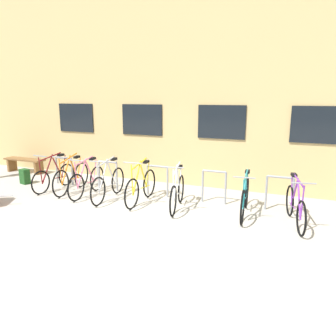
{
  "coord_description": "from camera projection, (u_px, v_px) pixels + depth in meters",
  "views": [
    {
      "loc": [
        3.14,
        -5.38,
        2.53
      ],
      "look_at": [
        0.29,
        1.6,
        0.84
      ],
      "focal_mm": 34.04,
      "sensor_mm": 36.0,
      "label": 1
    }
  ],
  "objects": [
    {
      "name": "ground_plane",
      "position": [
        126.0,
        222.0,
        6.58
      ],
      "size": [
        42.0,
        42.0,
        0.0
      ],
      "primitive_type": "plane",
      "color": "#B2ADA0"
    },
    {
      "name": "storefront_building",
      "position": [
        213.0,
        79.0,
        11.96
      ],
      "size": [
        28.0,
        7.1,
        6.37
      ],
      "color": "tan",
      "rests_on": "ground"
    },
    {
      "name": "bike_rack",
      "position": [
        157.0,
        177.0,
        8.23
      ],
      "size": [
        6.62,
        0.05,
        0.82
      ],
      "color": "gray",
      "rests_on": "ground"
    },
    {
      "name": "bicycle_white",
      "position": [
        177.0,
        192.0,
        7.35
      ],
      "size": [
        0.45,
        1.64,
        1.09
      ],
      "color": "black",
      "rests_on": "ground"
    },
    {
      "name": "bicycle_purple",
      "position": [
        295.0,
        206.0,
        6.42
      ],
      "size": [
        0.53,
        1.71,
        1.02
      ],
      "color": "black",
      "rests_on": "ground"
    },
    {
      "name": "bicycle_yellow",
      "position": [
        141.0,
        186.0,
        7.78
      ],
      "size": [
        0.44,
        1.73,
        1.1
      ],
      "color": "black",
      "rests_on": "ground"
    },
    {
      "name": "bicycle_pink",
      "position": [
        87.0,
        181.0,
        8.34
      ],
      "size": [
        0.44,
        1.67,
        1.04
      ],
      "color": "black",
      "rests_on": "ground"
    },
    {
      "name": "bicycle_maroon",
      "position": [
        54.0,
        176.0,
        8.88
      ],
      "size": [
        0.44,
        1.64,
        1.05
      ],
      "color": "black",
      "rests_on": "ground"
    },
    {
      "name": "bicycle_teal",
      "position": [
        245.0,
        197.0,
        6.94
      ],
      "size": [
        0.44,
        1.83,
        0.99
      ],
      "color": "black",
      "rests_on": "ground"
    },
    {
      "name": "bicycle_orange",
      "position": [
        72.0,
        177.0,
        8.67
      ],
      "size": [
        0.44,
        1.72,
        1.07
      ],
      "color": "black",
      "rests_on": "ground"
    },
    {
      "name": "bicycle_silver",
      "position": [
        108.0,
        184.0,
        8.04
      ],
      "size": [
        0.44,
        1.77,
        1.08
      ],
      "color": "black",
      "rests_on": "ground"
    },
    {
      "name": "wooden_bench",
      "position": [
        25.0,
        162.0,
        10.85
      ],
      "size": [
        1.51,
        0.4,
        0.48
      ],
      "color": "brown",
      "rests_on": "ground"
    },
    {
      "name": "backpack",
      "position": [
        25.0,
        176.0,
        9.46
      ],
      "size": [
        0.32,
        0.26,
        0.44
      ],
      "primitive_type": "cube",
      "rotation": [
        0.0,
        0.0,
        -0.26
      ],
      "color": "#1E4C1E",
      "rests_on": "ground"
    }
  ]
}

